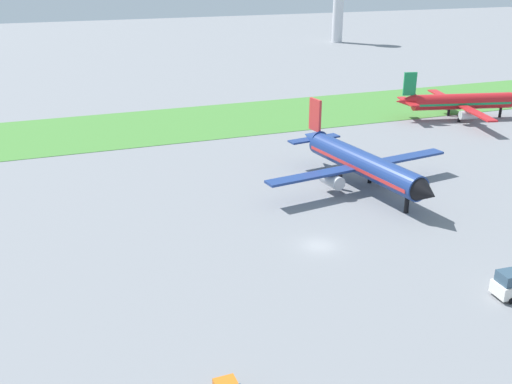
% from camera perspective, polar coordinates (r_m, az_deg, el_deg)
% --- Properties ---
extents(ground_plane, '(600.00, 600.00, 0.00)m').
position_cam_1_polar(ground_plane, '(72.84, 6.14, -5.23)').
color(ground_plane, gray).
extents(grass_taxiway_strip, '(360.00, 28.00, 0.08)m').
position_cam_1_polar(grass_taxiway_strip, '(127.81, -6.19, 6.74)').
color(grass_taxiway_strip, '#478438').
rests_on(grass_taxiway_strip, ground_plane).
extents(airplane_midfield_jet, '(32.17, 31.66, 11.39)m').
position_cam_1_polar(airplane_midfield_jet, '(90.29, 10.15, 2.81)').
color(airplane_midfield_jet, navy).
rests_on(airplane_midfield_jet, ground_plane).
extents(airplane_parked_jet_far, '(29.05, 29.42, 10.51)m').
position_cam_1_polar(airplane_parked_jet_far, '(136.98, 19.22, 8.29)').
color(airplane_parked_jet_far, red).
rests_on(airplane_parked_jet_far, ground_plane).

